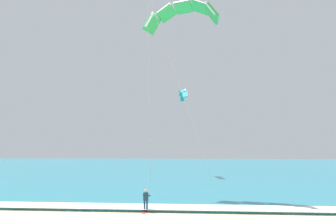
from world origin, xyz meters
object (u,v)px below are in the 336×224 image
kite_distant (183,93)px  kitesurfer (146,199)px  kite_primary (182,13)px  surfboard (146,212)px

kite_distant → kitesurfer: bearing=-93.0°
kitesurfer → kite_primary: size_ratio=0.09×
surfboard → kitesurfer: bearing=80.4°
kite_primary → kite_distant: size_ratio=3.65×
kite_primary → kite_distant: kite_primary is taller
surfboard → kite_distant: kite_distant is taller
surfboard → kite_primary: (2.46, 6.62, 17.95)m
kitesurfer → kite_primary: (2.45, 6.61, 17.04)m
kitesurfer → kite_distant: bearing=87.0°
surfboard → kite_distant: (1.61, 30.30, 13.82)m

